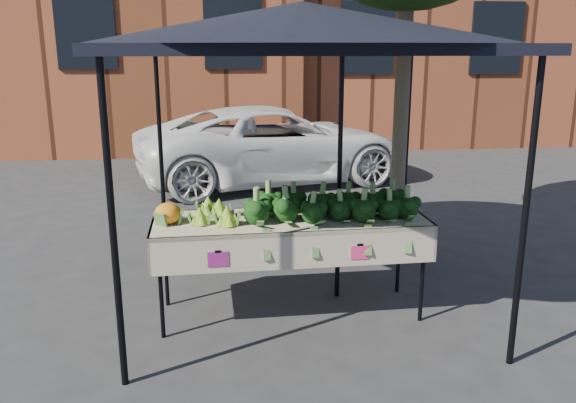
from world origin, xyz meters
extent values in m
plane|color=#2A2A2D|center=(0.00, 0.00, 0.00)|extent=(90.00, 90.00, 0.00)
cube|color=beige|center=(-0.10, 0.11, 0.45)|extent=(2.43, 0.90, 0.90)
cube|color=#F22D8C|center=(-0.74, -0.30, 0.70)|extent=(0.17, 0.01, 0.12)
cube|color=#EB2C75|center=(0.43, -0.30, 0.70)|extent=(0.17, 0.01, 0.12)
ellipsoid|color=black|center=(0.26, 0.13, 1.04)|extent=(1.56, 0.59, 0.29)
ellipsoid|color=#8FB72F|center=(-0.76, 0.14, 1.01)|extent=(0.45, 0.59, 0.22)
ellipsoid|color=orange|center=(-1.15, 0.06, 1.00)|extent=(0.22, 0.22, 0.20)
imported|color=white|center=(0.18, 5.49, 2.43)|extent=(1.87, 2.51, 4.87)
camera|label=1|loc=(-0.60, -4.77, 2.35)|focal=36.36mm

